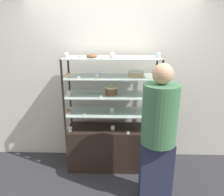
{
  "coord_description": "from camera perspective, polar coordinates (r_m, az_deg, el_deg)",
  "views": [
    {
      "loc": [
        0.08,
        -2.98,
        2.11
      ],
      "look_at": [
        0.0,
        0.0,
        1.13
      ],
      "focal_mm": 35.0,
      "sensor_mm": 36.0,
      "label": 1
    }
  ],
  "objects": [
    {
      "name": "display_riser_upper",
      "position": [
        3.06,
        0.0,
        5.37
      ],
      "size": [
        1.33,
        0.44,
        0.26
      ],
      "color": "black",
      "rests_on": "display_riser_middle"
    },
    {
      "name": "display_riser_lower",
      "position": [
        3.21,
        0.0,
        -3.86
      ],
      "size": [
        1.33,
        0.44,
        0.26
      ],
      "color": "black",
      "rests_on": "display_base"
    },
    {
      "name": "display_base",
      "position": [
        3.47,
        0.0,
        -12.71
      ],
      "size": [
        1.33,
        0.44,
        0.66
      ],
      "color": "black",
      "rests_on": "ground_plane"
    },
    {
      "name": "cupcake_8",
      "position": [
        3.03,
        -11.51,
        5.85
      ],
      "size": [
        0.06,
        0.06,
        0.07
      ],
      "color": "#CCB28C",
      "rests_on": "display_riser_upper"
    },
    {
      "name": "sheet_cake_frosted",
      "position": [
        3.1,
        6.23,
        6.41
      ],
      "size": [
        0.2,
        0.17,
        0.07
      ],
      "color": "#DBBC84",
      "rests_on": "display_riser_upper"
    },
    {
      "name": "cupcake_3",
      "position": [
        3.18,
        -11.27,
        -3.5
      ],
      "size": [
        0.06,
        0.06,
        0.07
      ],
      "color": "#CCB28C",
      "rests_on": "display_riser_lower"
    },
    {
      "name": "cupcake_13",
      "position": [
        2.98,
        12.0,
        10.85
      ],
      "size": [
        0.06,
        0.06,
        0.08
      ],
      "color": "beige",
      "rests_on": "display_riser_top"
    },
    {
      "name": "price_tag_0",
      "position": [
        3.13,
        4.27,
        -9.1
      ],
      "size": [
        0.04,
        0.0,
        0.04
      ],
      "color": "white",
      "rests_on": "display_base"
    },
    {
      "name": "layer_cake_centerpiece",
      "position": [
        3.11,
        -0.18,
        1.98
      ],
      "size": [
        0.18,
        0.18,
        0.11
      ],
      "color": "brown",
      "rests_on": "display_riser_middle"
    },
    {
      "name": "donut_glazed",
      "position": [
        3.01,
        -5.32,
        10.93
      ],
      "size": [
        0.14,
        0.14,
        0.04
      ],
      "color": "brown",
      "rests_on": "display_riser_top"
    },
    {
      "name": "cupcake_2",
      "position": [
        3.29,
        10.88,
        -7.75
      ],
      "size": [
        0.06,
        0.06,
        0.07
      ],
      "color": "beige",
      "rests_on": "display_base"
    },
    {
      "name": "cupcake_7",
      "position": [
        3.06,
        11.43,
        0.88
      ],
      "size": [
        0.06,
        0.06,
        0.07
      ],
      "color": "#CCB28C",
      "rests_on": "display_riser_middle"
    },
    {
      "name": "cupcake_6",
      "position": [
        3.12,
        -11.26,
        1.2
      ],
      "size": [
        0.06,
        0.06,
        0.07
      ],
      "color": "beige",
      "rests_on": "display_riser_middle"
    },
    {
      "name": "price_tag_3",
      "position": [
        2.9,
        -8.69,
        5.23
      ],
      "size": [
        0.04,
        0.0,
        0.04
      ],
      "color": "white",
      "rests_on": "display_riser_upper"
    },
    {
      "name": "cupcake_11",
      "position": [
        2.98,
        -11.84,
        10.85
      ],
      "size": [
        0.06,
        0.06,
        0.08
      ],
      "color": "beige",
      "rests_on": "display_riser_top"
    },
    {
      "name": "back_wall",
      "position": [
        3.44,
        0.15,
        4.56
      ],
      "size": [
        8.0,
        0.05,
        2.6
      ],
      "color": "silver",
      "rests_on": "ground_plane"
    },
    {
      "name": "cupcake_9",
      "position": [
        2.96,
        -3.9,
        5.89
      ],
      "size": [
        0.06,
        0.06,
        0.07
      ],
      "color": "#CCB28C",
      "rests_on": "display_riser_upper"
    },
    {
      "name": "customer_figure",
      "position": [
        2.62,
        12.05,
        -8.89
      ],
      "size": [
        0.41,
        0.41,
        1.75
      ],
      "color": "#282D47",
      "rests_on": "ground_plane"
    },
    {
      "name": "ground_plane",
      "position": [
        3.65,
        0.0,
        -17.13
      ],
      "size": [
        20.0,
        20.0,
        0.0
      ],
      "primitive_type": "plane",
      "color": "#2D2D33"
    },
    {
      "name": "cupcake_4",
      "position": [
        3.16,
        -0.04,
        -3.25
      ],
      "size": [
        0.06,
        0.06,
        0.07
      ],
      "color": "#CCB28C",
      "rests_on": "display_riser_lower"
    },
    {
      "name": "cupcake_5",
      "position": [
        3.17,
        10.84,
        -3.52
      ],
      "size": [
        0.06,
        0.06,
        0.07
      ],
      "color": "beige",
      "rests_on": "display_riser_lower"
    },
    {
      "name": "cupcake_10",
      "position": [
        3.02,
        11.82,
        5.79
      ],
      "size": [
        0.06,
        0.06,
        0.07
      ],
      "color": "white",
      "rests_on": "display_riser_upper"
    },
    {
      "name": "price_tag_4",
      "position": [
        2.85,
        -8.58,
        10.42
      ],
      "size": [
        0.04,
        0.0,
        0.04
      ],
      "color": "white",
      "rests_on": "display_riser_top"
    },
    {
      "name": "display_riser_top",
      "position": [
        3.01,
        0.0,
        10.29
      ],
      "size": [
        1.33,
        0.44,
        0.26
      ],
      "color": "black",
      "rests_on": "display_riser_upper"
    },
    {
      "name": "cupcake_1",
      "position": [
        3.24,
        0.22,
        -7.77
      ],
      "size": [
        0.06,
        0.06,
        0.07
      ],
      "color": "#CCB28C",
      "rests_on": "display_base"
    },
    {
      "name": "cupcake_12",
      "position": [
        2.96,
        0.09,
        11.17
      ],
      "size": [
        0.06,
        0.06,
        0.08
      ],
      "color": "#CCB28C",
      "rests_on": "display_riser_top"
    },
    {
      "name": "price_tag_2",
      "position": [
        2.93,
        -2.91,
        0.2
      ],
      "size": [
        0.04,
        0.0,
        0.04
      ],
      "color": "white",
      "rests_on": "display_riser_middle"
    },
    {
      "name": "price_tag_1",
      "position": [
        3.05,
        -7.2,
        -4.5
      ],
      "size": [
        0.04,
        0.0,
        0.04
      ],
      "color": "white",
      "rests_on": "display_riser_lower"
    },
    {
      "name": "cupcake_0",
      "position": [
        3.28,
        -10.93,
        -7.86
      ],
      "size": [
        0.06,
        0.06,
        0.07
      ],
      "color": "white",
      "rests_on": "display_base"
    },
    {
      "name": "display_riser_middle",
      "position": [
        3.12,
        0.0,
        0.64
      ],
      "size": [
        1.33,
        0.44,
        0.26
      ],
      "color": "black",
      "rests_on": "display_riser_lower"
    }
  ]
}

